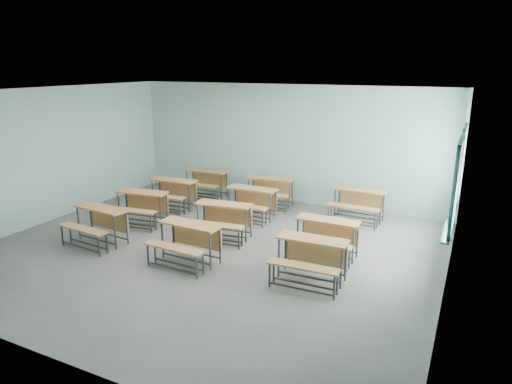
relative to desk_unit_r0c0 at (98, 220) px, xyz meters
The scene contains 12 objects.
room 2.75m from the desk_unit_r0c0, 17.48° to the left, with size 9.04×8.04×3.24m.
desk_unit_r0c0 is the anchor object (origin of this frame).
desk_unit_r0c1 2.27m from the desk_unit_r0c0, ahead, with size 1.28×0.90×0.77m.
desk_unit_r0c2 4.66m from the desk_unit_r0c0, ahead, with size 1.26×0.87×0.77m.
desk_unit_r1c0 1.39m from the desk_unit_r0c0, 90.81° to the left, with size 1.34×0.98×0.77m.
desk_unit_r1c1 2.64m from the desk_unit_r0c0, 32.16° to the left, with size 1.33×0.98×0.77m.
desk_unit_r1c2 4.79m from the desk_unit_r0c0, 16.79° to the left, with size 1.24×0.84×0.77m.
desk_unit_r2c0 2.67m from the desk_unit_r0c0, 90.97° to the left, with size 1.27×0.88×0.77m.
desk_unit_r2c1 3.58m from the desk_unit_r0c0, 52.14° to the left, with size 1.24×0.84×0.77m.
desk_unit_r3c0 4.02m from the desk_unit_r0c0, 87.92° to the left, with size 1.26×0.86×0.77m.
desk_unit_r3c1 4.53m from the desk_unit_r0c0, 60.86° to the left, with size 1.33×0.97×0.77m.
desk_unit_r3c2 6.03m from the desk_unit_r0c0, 40.15° to the left, with size 1.28×0.90×0.77m.
Camera 1 is at (4.69, -7.47, 3.72)m, focal length 32.00 mm.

